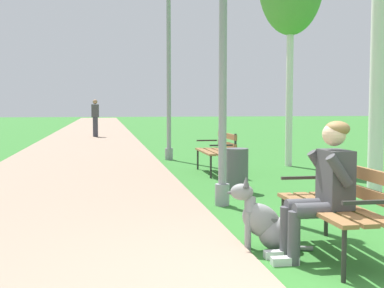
% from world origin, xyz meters
% --- Properties ---
extents(paved_path, '(3.78, 60.00, 0.04)m').
position_xyz_m(paved_path, '(-2.25, 24.00, 0.02)').
color(paved_path, gray).
rests_on(paved_path, ground).
extents(park_bench_near, '(0.55, 1.50, 0.85)m').
position_xyz_m(park_bench_near, '(0.46, 0.91, 0.51)').
color(park_bench_near, olive).
rests_on(park_bench_near, ground).
extents(park_bench_mid, '(0.55, 1.50, 0.85)m').
position_xyz_m(park_bench_mid, '(0.61, 6.71, 0.51)').
color(park_bench_mid, olive).
rests_on(park_bench_mid, ground).
extents(person_seated_on_near_bench, '(0.74, 0.49, 1.25)m').
position_xyz_m(person_seated_on_near_bench, '(0.25, 0.82, 0.68)').
color(person_seated_on_near_bench, '#4C4C51').
rests_on(person_seated_on_near_bench, ground).
extents(dog_grey, '(0.82, 0.39, 0.71)m').
position_xyz_m(dog_grey, '(-0.16, 1.19, 0.26)').
color(dog_grey, gray).
rests_on(dog_grey, ground).
extents(lamp_post_near, '(0.24, 0.24, 4.04)m').
position_xyz_m(lamp_post_near, '(-0.07, 3.41, 2.09)').
color(lamp_post_near, gray).
rests_on(lamp_post_near, ground).
extents(lamp_post_mid, '(0.24, 0.24, 4.43)m').
position_xyz_m(lamp_post_mid, '(-0.05, 9.48, 2.29)').
color(lamp_post_mid, gray).
rests_on(lamp_post_mid, ground).
extents(litter_bin, '(0.36, 0.36, 0.70)m').
position_xyz_m(litter_bin, '(0.42, 4.47, 0.35)').
color(litter_bin, '#515156').
rests_on(litter_bin, ground).
extents(pedestrian_distant, '(0.32, 0.22, 1.65)m').
position_xyz_m(pedestrian_distant, '(-2.05, 19.00, 0.84)').
color(pedestrian_distant, '#383842').
rests_on(pedestrian_distant, ground).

